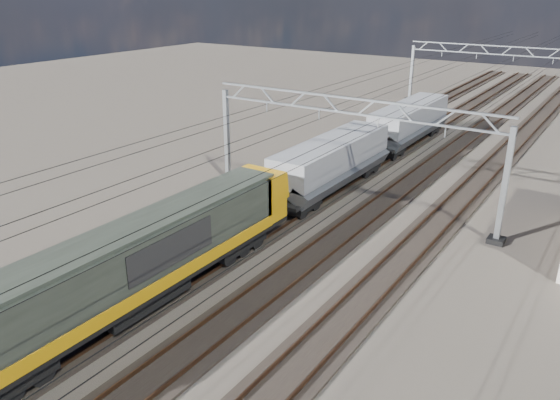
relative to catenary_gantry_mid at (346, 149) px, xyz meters
The scene contains 11 objects.
ground 5.59m from the catenary_gantry_mid, 90.00° to the right, with size 160.00×160.00×0.00m, color #29251F.
track_outer_west 8.17m from the catenary_gantry_mid, 146.31° to the right, with size 2.60×140.00×0.30m.
track_loco 5.89m from the catenary_gantry_mid, 116.57° to the right, with size 2.60×140.00×0.30m.
track_inner_east 5.89m from the catenary_gantry_mid, 63.43° to the right, with size 2.60×140.00×0.30m.
track_outer_east 8.17m from the catenary_gantry_mid, 33.69° to the right, with size 2.60×140.00×0.30m.
catenary_gantry_mid is the anchor object (origin of this frame).
catenary_gantry_far 36.00m from the catenary_gantry_mid, 90.00° to the left, with size 19.90×0.90×7.11m.
overhead_wires 4.40m from the catenary_gantry_mid, 90.00° to the left, with size 12.03×140.00×0.53m.
locomotive 15.90m from the catenary_gantry_mid, 97.26° to the right, with size 2.76×21.10×3.62m.
hopper_wagon_lead 3.29m from the catenary_gantry_mid, 135.03° to the left, with size 3.38×13.00×3.25m.
hopper_wagon_mid 16.41m from the catenary_gantry_mid, 97.04° to the left, with size 3.38×13.00×3.25m.
Camera 1 is at (14.64, -25.43, 13.36)m, focal length 35.00 mm.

